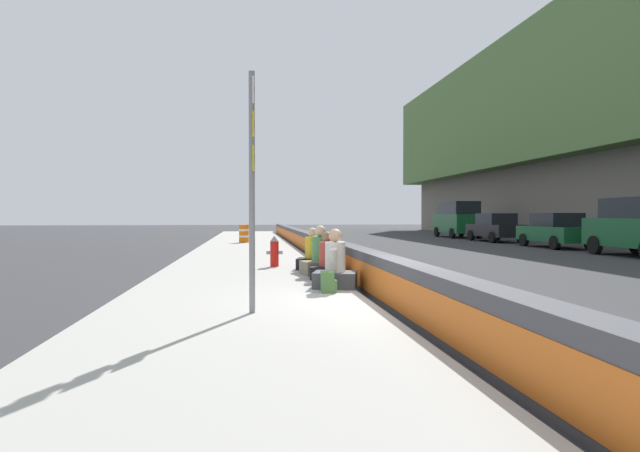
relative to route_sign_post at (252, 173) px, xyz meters
name	(u,v)px	position (x,y,z in m)	size (l,w,h in m)	color
ground_plane	(398,309)	(0.79, -2.46, -2.23)	(160.00, 160.00, 0.00)	#353538
sidewalk_strip	(241,309)	(0.79, 0.19, -2.16)	(80.00, 4.40, 0.14)	#A8A59E
jersey_barrier	(398,284)	(0.79, -2.46, -1.81)	(76.00, 0.45, 0.85)	#47474C
route_sign_post	(252,173)	(0.00, 0.00, 0.00)	(0.44, 0.09, 3.60)	gray
fire_hydrant	(274,251)	(7.19, -0.65, -1.65)	(0.26, 0.46, 0.88)	red
seated_person_foreground	(335,269)	(2.59, -1.67, -1.72)	(0.92, 1.01, 1.19)	#424247
seated_person_middle	(327,264)	(4.08, -1.72, -1.75)	(0.76, 0.86, 1.09)	black
seated_person_rear	(320,259)	(5.03, -1.68, -1.72)	(0.89, 0.99, 1.21)	#706651
seated_person_far	(312,256)	(6.27, -1.63, -1.74)	(0.85, 0.94, 1.12)	black
backpack	(328,282)	(1.93, -1.42, -1.90)	(0.32, 0.28, 0.40)	#4C7A3D
construction_barrel	(244,234)	(20.75, 0.36, -1.61)	(0.54, 0.54, 0.95)	orange
parked_car_fourth	(556,230)	(16.37, -14.79, -1.37)	(4.53, 2.01, 1.71)	#145128
parked_car_midline	(495,227)	(22.56, -14.65, -1.37)	(4.53, 2.02, 1.71)	black
parked_car_far	(457,219)	(28.67, -14.70, -0.88)	(5.14, 2.19, 2.56)	#145128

